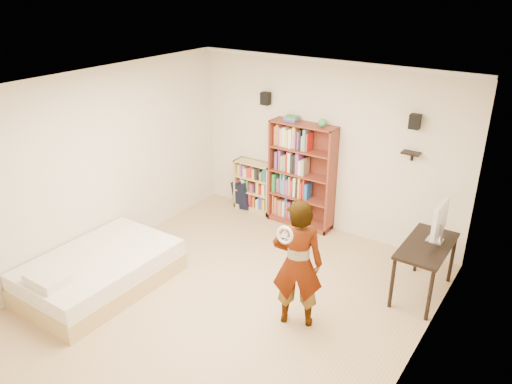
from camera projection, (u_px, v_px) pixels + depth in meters
ground at (231, 299)px, 6.38m from camera, size 4.50×5.00×0.01m
room_shell at (227, 171)px, 5.67m from camera, size 4.52×5.02×2.71m
crown_molding at (225, 92)px, 5.30m from camera, size 4.50×5.00×0.06m
speaker_left at (266, 98)px, 7.93m from camera, size 0.14×0.12×0.20m
speaker_right at (415, 122)px, 6.70m from camera, size 0.14×0.12×0.20m
wall_shelf at (411, 153)px, 6.89m from camera, size 0.25×0.16×0.02m
tall_bookshelf at (302, 176)px, 7.97m from camera, size 1.09×0.32×1.72m
low_bookshelf at (254, 186)px, 8.64m from camera, size 0.71×0.27×0.89m
computer_desk at (423, 269)px, 6.36m from camera, size 0.54×1.07×0.73m
imac at (438, 222)px, 6.18m from camera, size 0.13×0.54×0.54m
daybed at (100, 268)px, 6.53m from camera, size 1.28×1.96×0.58m
person at (297, 264)px, 5.67m from camera, size 0.69×0.59×1.60m
wii_wheel at (285, 235)px, 5.24m from camera, size 0.20×0.08×0.20m
navy_bag at (243, 194)px, 8.80m from camera, size 0.40×0.29×0.50m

